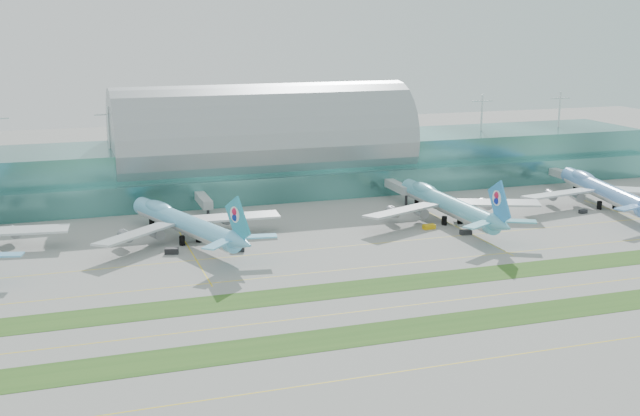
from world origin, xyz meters
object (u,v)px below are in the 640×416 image
object	(u,v)px
terminal	(263,156)
airliner_c	(447,203)
airliner_d	(603,189)
airliner_b	(183,222)

from	to	relation	value
terminal	airliner_c	size ratio (longest dim) A/B	4.50
airliner_c	airliner_d	xyz separation A→B (m)	(65.70, 2.20, 0.02)
airliner_b	airliner_c	size ratio (longest dim) A/B	0.94
airliner_c	terminal	bearing A→B (deg)	123.05
airliner_b	airliner_d	size ratio (longest dim) A/B	0.94
airliner_b	airliner_c	distance (m)	90.27
airliner_c	airliner_b	bearing A→B (deg)	176.92
airliner_b	airliner_d	bearing A→B (deg)	-20.15
airliner_d	airliner_b	bearing A→B (deg)	-169.01
terminal	airliner_d	distance (m)	132.06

